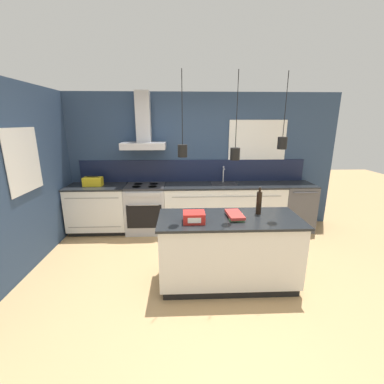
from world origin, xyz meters
The scene contains 12 objects.
ground_plane centered at (0.00, 0.00, 0.00)m, with size 16.00×16.00×0.00m, color tan.
wall_back centered at (-0.06, 2.00, 1.36)m, with size 5.60×2.22×2.60m.
wall_left centered at (-2.43, 0.70, 1.30)m, with size 0.08×3.80×2.60m.
counter_run_left centered at (-1.83, 1.69, 0.46)m, with size 1.09×0.64×0.91m.
counter_run_sink centered at (0.58, 1.69, 0.46)m, with size 2.28×0.64×1.23m.
oven_range centered at (-0.92, 1.69, 0.46)m, with size 0.74×0.66×0.91m.
dishwasher centered at (2.01, 1.69, 0.46)m, with size 0.59×0.65×0.91m.
kitchen_island centered at (0.36, -0.06, 0.46)m, with size 1.78×0.76×0.91m.
bottle_on_island centered at (0.76, 0.07, 1.06)m, with size 0.07×0.07×0.36m.
book_stack centered at (0.43, -0.07, 0.94)m, with size 0.22×0.35×0.06m.
red_supply_box centered at (-0.09, -0.18, 0.97)m, with size 0.26×0.21×0.12m.
yellow_toolbox centered at (-1.88, 1.69, 0.99)m, with size 0.34×0.18×0.19m.
Camera 1 is at (-0.23, -3.02, 2.06)m, focal length 24.00 mm.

